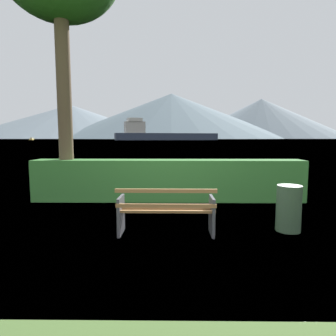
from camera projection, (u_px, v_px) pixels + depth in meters
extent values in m
plane|color=#4C6B33|center=(166.00, 233.00, 5.13)|extent=(1400.00, 1400.00, 0.00)
plane|color=#6B8EA3|center=(171.00, 139.00, 310.91)|extent=(620.00, 620.00, 0.00)
cube|color=#A0703F|center=(166.00, 212.00, 4.89)|extent=(1.70, 0.08, 0.04)
cube|color=#A0703F|center=(166.00, 209.00, 5.08)|extent=(1.70, 0.08, 0.04)
cube|color=#A0703F|center=(167.00, 206.00, 5.27)|extent=(1.70, 0.08, 0.04)
cube|color=#A0703F|center=(166.00, 206.00, 4.80)|extent=(1.70, 0.06, 0.06)
cube|color=#A0703F|center=(166.00, 191.00, 4.73)|extent=(1.70, 0.06, 0.06)
cube|color=#4C4C51|center=(121.00, 215.00, 5.09)|extent=(0.05, 0.51, 0.68)
cube|color=#4C4C51|center=(212.00, 216.00, 5.06)|extent=(0.05, 0.51, 0.68)
cube|color=#387A33|center=(168.00, 180.00, 7.81)|extent=(7.30, 0.70, 1.12)
cylinder|color=brown|center=(65.00, 104.00, 7.73)|extent=(0.38, 0.38, 5.26)
cylinder|color=#385138|center=(289.00, 208.00, 5.22)|extent=(0.44, 0.44, 0.85)
cube|color=#2D384C|center=(167.00, 137.00, 204.83)|extent=(74.32, 32.33, 4.89)
cube|color=beige|center=(135.00, 127.00, 197.50)|extent=(15.70, 13.41, 7.83)
cube|color=silver|center=(134.00, 120.00, 196.95)|extent=(12.19, 13.29, 2.45)
cube|color=gold|center=(32.00, 139.00, 205.69)|extent=(3.79, 6.90, 0.94)
cube|color=beige|center=(31.00, 138.00, 205.59)|extent=(2.08, 2.67, 0.92)
cone|color=gray|center=(71.00, 122.00, 595.87)|extent=(411.10, 411.10, 69.43)
cone|color=slate|center=(171.00, 116.00, 552.47)|extent=(429.00, 429.00, 86.22)
cone|color=gray|center=(261.00, 119.00, 586.23)|extent=(330.44, 330.44, 80.84)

